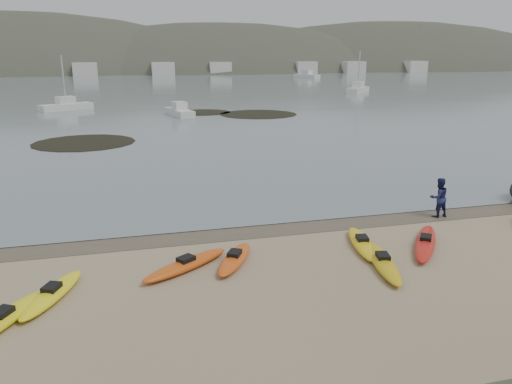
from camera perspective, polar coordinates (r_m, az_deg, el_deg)
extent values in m
plane|color=tan|center=(21.00, 0.00, -3.94)|extent=(600.00, 600.00, 0.00)
plane|color=brown|center=(20.72, 0.21, -4.20)|extent=(60.00, 60.00, 0.00)
plane|color=slate|center=(319.24, -14.23, 13.96)|extent=(1200.00, 1200.00, 0.00)
ellipsoid|color=#FFF215|center=(16.19, -22.25, -10.73)|extent=(1.91, 3.26, 0.34)
ellipsoid|color=#DF5413|center=(17.39, -2.46, -7.65)|extent=(2.06, 2.92, 0.34)
ellipsoid|color=#D65312|center=(17.09, -7.99, -8.23)|extent=(3.40, 2.65, 0.34)
ellipsoid|color=yellow|center=(15.34, -26.93, -12.83)|extent=(2.23, 3.30, 0.34)
ellipsoid|color=gold|center=(17.69, 14.25, -7.73)|extent=(1.54, 3.84, 0.34)
ellipsoid|color=red|center=(19.82, 18.79, -5.52)|extent=(2.96, 3.67, 0.34)
ellipsoid|color=yellow|center=(19.12, 12.01, -5.77)|extent=(1.43, 3.50, 0.34)
imported|color=navy|center=(23.38, 20.16, -0.60)|extent=(0.87, 0.69, 1.77)
cylinder|color=black|center=(42.58, -19.06, 5.33)|extent=(8.06, 8.06, 0.04)
cylinder|color=black|center=(59.15, 0.25, 8.87)|extent=(9.04, 9.04, 0.04)
cylinder|color=black|center=(61.32, -6.00, 9.02)|extent=(6.46, 6.46, 0.04)
cube|color=silver|center=(67.84, -20.88, 9.10)|extent=(6.53, 5.02, 0.92)
cube|color=silver|center=(58.51, -8.72, 9.01)|extent=(2.90, 6.30, 0.85)
cube|color=silver|center=(94.47, 11.58, 11.40)|extent=(6.46, 6.54, 1.01)
cube|color=silver|center=(145.68, 5.82, 13.07)|extent=(5.57, 8.67, 1.18)
ellipsoid|color=#384235|center=(219.26, -25.35, 7.64)|extent=(220.00, 120.00, 80.00)
ellipsoid|color=#384235|center=(214.09, -3.91, 9.66)|extent=(200.00, 110.00, 68.00)
ellipsoid|color=#384235|center=(253.44, 15.15, 9.69)|extent=(230.00, 130.00, 76.00)
cube|color=beige|center=(164.72, -19.75, 13.04)|extent=(7.00, 5.00, 4.00)
cube|color=beige|center=(164.57, -11.18, 13.64)|extent=(7.00, 5.00, 4.00)
cube|color=beige|center=(167.90, -2.74, 13.95)|extent=(7.00, 5.00, 4.00)
cube|color=beige|center=(174.49, 5.23, 13.97)|extent=(7.00, 5.00, 4.00)
cube|color=beige|center=(184.00, 12.48, 13.76)|extent=(7.00, 5.00, 4.00)
cube|color=beige|center=(196.00, 18.93, 13.40)|extent=(7.00, 5.00, 4.00)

